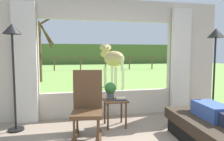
{
  "coord_description": "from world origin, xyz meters",
  "views": [
    {
      "loc": [
        -0.82,
        -2.14,
        1.41
      ],
      "look_at": [
        0.0,
        1.8,
        1.05
      ],
      "focal_mm": 32.47,
      "sensor_mm": 36.0,
      "label": 1
    }
  ],
  "objects_px": {
    "recliner_sofa": "(217,134)",
    "floor_lamp_left": "(12,45)",
    "reclining_person": "(221,115)",
    "horse": "(113,59)",
    "book_stack": "(121,99)",
    "floor_lamp_right": "(215,47)",
    "rocking_chair": "(87,105)",
    "pasture_tree": "(38,49)",
    "side_table": "(115,104)",
    "potted_plant": "(110,89)"
  },
  "relations": [
    {
      "from": "rocking_chair",
      "to": "pasture_tree",
      "type": "relative_size",
      "value": 0.35
    },
    {
      "from": "reclining_person",
      "to": "rocking_chair",
      "type": "relative_size",
      "value": 1.28
    },
    {
      "from": "horse",
      "to": "pasture_tree",
      "type": "distance_m",
      "value": 3.93
    },
    {
      "from": "reclining_person",
      "to": "floor_lamp_right",
      "type": "distance_m",
      "value": 1.6
    },
    {
      "from": "book_stack",
      "to": "floor_lamp_left",
      "type": "bearing_deg",
      "value": 173.41
    },
    {
      "from": "recliner_sofa",
      "to": "side_table",
      "type": "xyz_separation_m",
      "value": [
        -1.26,
        1.21,
        0.21
      ]
    },
    {
      "from": "pasture_tree",
      "to": "book_stack",
      "type": "bearing_deg",
      "value": -69.85
    },
    {
      "from": "book_stack",
      "to": "floor_lamp_right",
      "type": "distance_m",
      "value": 2.1
    },
    {
      "from": "floor_lamp_right",
      "to": "horse",
      "type": "distance_m",
      "value": 4.42
    },
    {
      "from": "potted_plant",
      "to": "book_stack",
      "type": "height_order",
      "value": "potted_plant"
    },
    {
      "from": "floor_lamp_left",
      "to": "reclining_person",
      "type": "bearing_deg",
      "value": -24.75
    },
    {
      "from": "book_stack",
      "to": "floor_lamp_right",
      "type": "bearing_deg",
      "value": -4.76
    },
    {
      "from": "recliner_sofa",
      "to": "rocking_chair",
      "type": "height_order",
      "value": "rocking_chair"
    },
    {
      "from": "floor_lamp_left",
      "to": "floor_lamp_right",
      "type": "bearing_deg",
      "value": -5.68
    },
    {
      "from": "rocking_chair",
      "to": "floor_lamp_right",
      "type": "xyz_separation_m",
      "value": [
        2.51,
        0.21,
        0.97
      ]
    },
    {
      "from": "side_table",
      "to": "floor_lamp_left",
      "type": "relative_size",
      "value": 0.27
    },
    {
      "from": "potted_plant",
      "to": "rocking_chair",
      "type": "bearing_deg",
      "value": -134.57
    },
    {
      "from": "rocking_chair",
      "to": "reclining_person",
      "type": "bearing_deg",
      "value": -14.98
    },
    {
      "from": "recliner_sofa",
      "to": "floor_lamp_left",
      "type": "bearing_deg",
      "value": 158.95
    },
    {
      "from": "rocking_chair",
      "to": "recliner_sofa",
      "type": "bearing_deg",
      "value": -13.66
    },
    {
      "from": "side_table",
      "to": "floor_lamp_right",
      "type": "relative_size",
      "value": 0.28
    },
    {
      "from": "reclining_person",
      "to": "pasture_tree",
      "type": "xyz_separation_m",
      "value": [
        -3.55,
        7.68,
        1.06
      ]
    },
    {
      "from": "reclining_person",
      "to": "floor_lamp_left",
      "type": "height_order",
      "value": "floor_lamp_left"
    },
    {
      "from": "rocking_chair",
      "to": "horse",
      "type": "xyz_separation_m",
      "value": [
        1.37,
        4.47,
        0.61
      ]
    },
    {
      "from": "book_stack",
      "to": "floor_lamp_left",
      "type": "height_order",
      "value": "floor_lamp_left"
    },
    {
      "from": "pasture_tree",
      "to": "recliner_sofa",
      "type": "bearing_deg",
      "value": -65.08
    },
    {
      "from": "book_stack",
      "to": "pasture_tree",
      "type": "bearing_deg",
      "value": 110.15
    },
    {
      "from": "recliner_sofa",
      "to": "rocking_chair",
      "type": "distance_m",
      "value": 2.01
    },
    {
      "from": "side_table",
      "to": "pasture_tree",
      "type": "relative_size",
      "value": 0.16
    },
    {
      "from": "rocking_chair",
      "to": "pasture_tree",
      "type": "xyz_separation_m",
      "value": [
        -1.72,
        6.85,
        1.03
      ]
    },
    {
      "from": "floor_lamp_left",
      "to": "pasture_tree",
      "type": "relative_size",
      "value": 0.59
    },
    {
      "from": "side_table",
      "to": "potted_plant",
      "type": "relative_size",
      "value": 1.63
    },
    {
      "from": "recliner_sofa",
      "to": "horse",
      "type": "xyz_separation_m",
      "value": [
        -0.45,
        5.25,
        0.94
      ]
    },
    {
      "from": "potted_plant",
      "to": "book_stack",
      "type": "xyz_separation_m",
      "value": [
        0.18,
        -0.12,
        -0.16
      ]
    },
    {
      "from": "reclining_person",
      "to": "recliner_sofa",
      "type": "bearing_deg",
      "value": 92.93
    },
    {
      "from": "floor_lamp_right",
      "to": "side_table",
      "type": "bearing_deg",
      "value": 173.66
    },
    {
      "from": "floor_lamp_right",
      "to": "reclining_person",
      "type": "bearing_deg",
      "value": -123.63
    },
    {
      "from": "book_stack",
      "to": "floor_lamp_left",
      "type": "distance_m",
      "value": 2.16
    },
    {
      "from": "floor_lamp_left",
      "to": "pasture_tree",
      "type": "bearing_deg",
      "value": 94.35
    },
    {
      "from": "potted_plant",
      "to": "reclining_person",
      "type": "bearing_deg",
      "value": -44.46
    },
    {
      "from": "rocking_chair",
      "to": "floor_lamp_left",
      "type": "height_order",
      "value": "floor_lamp_left"
    },
    {
      "from": "floor_lamp_left",
      "to": "horse",
      "type": "xyz_separation_m",
      "value": [
        2.62,
        3.88,
        -0.39
      ]
    },
    {
      "from": "recliner_sofa",
      "to": "reclining_person",
      "type": "xyz_separation_m",
      "value": [
        -0.0,
        -0.05,
        0.3
      ]
    },
    {
      "from": "potted_plant",
      "to": "floor_lamp_right",
      "type": "height_order",
      "value": "floor_lamp_right"
    },
    {
      "from": "potted_plant",
      "to": "floor_lamp_left",
      "type": "xyz_separation_m",
      "value": [
        -1.73,
        0.1,
        0.84
      ]
    },
    {
      "from": "rocking_chair",
      "to": "horse",
      "type": "height_order",
      "value": "horse"
    },
    {
      "from": "book_stack",
      "to": "floor_lamp_left",
      "type": "relative_size",
      "value": 0.1
    },
    {
      "from": "potted_plant",
      "to": "horse",
      "type": "relative_size",
      "value": 0.18
    },
    {
      "from": "side_table",
      "to": "pasture_tree",
      "type": "distance_m",
      "value": 6.92
    },
    {
      "from": "floor_lamp_right",
      "to": "pasture_tree",
      "type": "relative_size",
      "value": 0.58
    }
  ]
}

